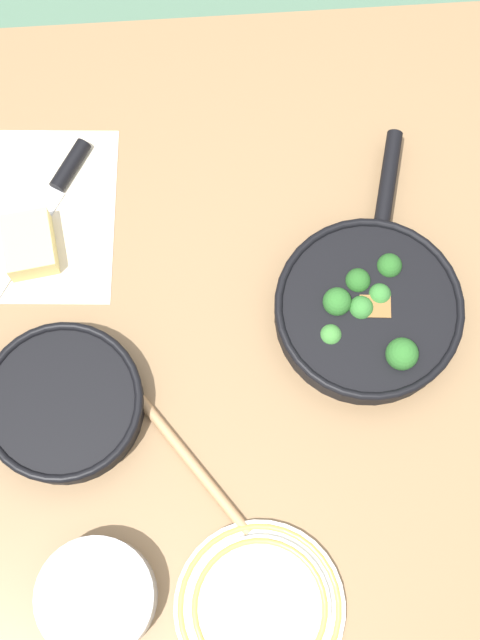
# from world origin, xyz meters

# --- Properties ---
(ground_plane) EXTENTS (14.00, 14.00, 0.00)m
(ground_plane) POSITION_xyz_m (0.00, 0.00, 0.00)
(ground_plane) COLOR #51755B
(dining_table_red) EXTENTS (1.05, 0.94, 0.74)m
(dining_table_red) POSITION_xyz_m (0.00, 0.00, 0.65)
(dining_table_red) COLOR olive
(dining_table_red) RESTS_ON ground_plane
(skillet_broccoli) EXTENTS (0.42, 0.27, 0.07)m
(skillet_broccoli) POSITION_xyz_m (0.00, -0.19, 0.77)
(skillet_broccoli) COLOR black
(skillet_broccoli) RESTS_ON dining_table_red
(skillet_eggs) EXTENTS (0.23, 0.33, 0.05)m
(skillet_eggs) POSITION_xyz_m (-0.11, 0.26, 0.77)
(skillet_eggs) COLOR black
(skillet_eggs) RESTS_ON dining_table_red
(wooden_spoon) EXTENTS (0.29, 0.22, 0.02)m
(wooden_spoon) POSITION_xyz_m (-0.13, 0.13, 0.75)
(wooden_spoon) COLOR tan
(wooden_spoon) RESTS_ON dining_table_red
(parchment_sheet) EXTENTS (0.30, 0.30, 0.00)m
(parchment_sheet) POSITION_xyz_m (0.19, 0.32, 0.74)
(parchment_sheet) COLOR beige
(parchment_sheet) RESTS_ON dining_table_red
(grater_knife) EXTENTS (0.25, 0.17, 0.02)m
(grater_knife) POSITION_xyz_m (0.22, 0.27, 0.75)
(grater_knife) COLOR silver
(grater_knife) RESTS_ON dining_table_red
(cheese_block) EXTENTS (0.10, 0.08, 0.04)m
(cheese_block) POSITION_xyz_m (0.14, 0.30, 0.76)
(cheese_block) COLOR #EFD67A
(cheese_block) RESTS_ON dining_table_red
(dinner_plate_stack) EXTENTS (0.23, 0.23, 0.03)m
(dinner_plate_stack) POSITION_xyz_m (-0.40, -0.00, 0.75)
(dinner_plate_stack) COLOR white
(dinner_plate_stack) RESTS_ON dining_table_red
(prep_bowl_steel) EXTENTS (0.15, 0.15, 0.06)m
(prep_bowl_steel) POSITION_xyz_m (-0.37, 0.21, 0.77)
(prep_bowl_steel) COLOR #B7B7BC
(prep_bowl_steel) RESTS_ON dining_table_red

